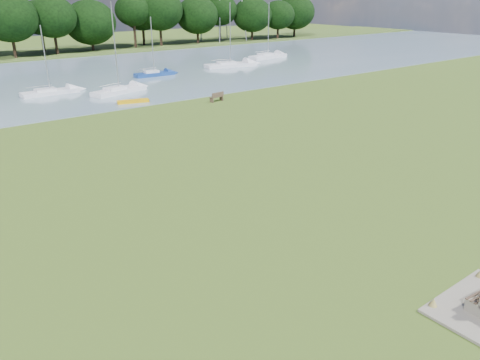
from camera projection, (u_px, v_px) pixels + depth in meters
ground at (245, 188)px, 26.62m from camera, size 220.00×220.00×0.00m
river at (35, 83)px, 57.50m from camera, size 220.00×40.00×0.10m
riverbank_bench at (217, 97)px, 47.35m from camera, size 1.63×0.70×0.97m
kayak at (133, 101)px, 46.76m from camera, size 3.20×1.51×0.31m
sailboat_2 at (49, 91)px, 50.45m from camera, size 6.01×1.82×7.16m
sailboat_3 at (118, 89)px, 51.10m from camera, size 6.75×3.63×9.46m
sailboat_4 at (230, 64)px, 69.22m from camera, size 7.94×3.50×8.92m
sailboat_5 at (268, 55)px, 78.06m from camera, size 7.25×2.50×8.79m
sailboat_6 at (154, 73)px, 61.57m from camera, size 5.35×1.68×7.40m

